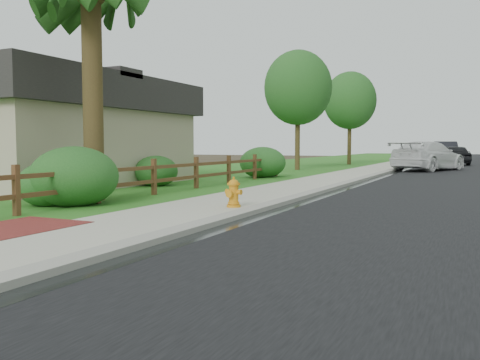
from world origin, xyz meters
The scene contains 21 objects.
ground centered at (0.00, 0.00, 0.00)m, with size 120.00×120.00×0.00m, color #392E1F.
road centered at (4.60, 35.00, 0.01)m, with size 8.00×90.00×0.02m, color black.
curb centered at (0.40, 35.00, 0.06)m, with size 0.40×90.00×0.12m, color gray.
wet_gutter centered at (0.75, 35.00, 0.02)m, with size 0.50×90.00×0.00m, color black.
sidewalk centered at (-0.90, 35.00, 0.05)m, with size 2.20×90.00×0.10m, color #ADAA97.
grass_strip centered at (-2.80, 35.00, 0.03)m, with size 1.60×90.00×0.06m, color #26611B.
lawn_near centered at (-8.00, 35.00, 0.02)m, with size 9.00×90.00×0.04m, color #26611B.
brick_patch centered at (-2.20, -1.00, 0.06)m, with size 1.60×2.40×0.11m, color maroon.
ranch_fence centered at (-3.60, 6.40, 0.62)m, with size 0.12×16.92×1.10m.
house centered at (-11.00, 7.00, 2.08)m, with size 10.60×9.60×4.05m.
fire_hydrant centered at (-0.10, 3.28, 0.41)m, with size 0.45×0.36×0.68m.
white_suv centered at (2.13, 24.02, 0.85)m, with size 2.32×5.70×1.66m, color silver.
dark_car_mid centered at (3.10, 33.66, 0.74)m, with size 1.71×4.26×1.45m, color black.
dark_car_far centered at (2.00, 42.01, 0.90)m, with size 1.87×5.37×1.77m, color black.
boulder centered at (-6.00, 8.54, 0.36)m, with size 1.09×0.81×0.72m, color brown.
shrub_a centered at (-4.49, 2.10, 0.54)m, with size 1.45×1.45×1.09m, color #1E4D1B.
shrub_b centered at (-3.90, 2.36, 0.73)m, with size 2.10×2.10×1.47m, color #1E4D1B.
shrub_c centered at (-5.53, 8.08, 0.56)m, with size 1.54×1.54×1.12m, color #1E4D1B.
shrub_d centered at (-3.90, 13.96, 0.70)m, with size 2.06×2.06×1.41m, color #1E4D1B.
tree_near_left centered at (-4.75, 21.13, 4.76)m, with size 3.90×3.90×6.92m.
tree_mid_left centered at (-3.90, 30.32, 4.71)m, with size 3.82×3.82×6.82m.
Camera 1 is at (4.91, -6.90, 1.50)m, focal length 38.00 mm.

